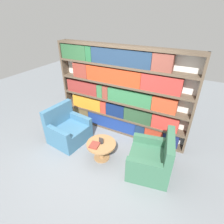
% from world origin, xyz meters
% --- Properties ---
extents(ground_plane, '(14.00, 14.00, 0.00)m').
position_xyz_m(ground_plane, '(0.00, 0.00, 0.00)').
color(ground_plane, slate).
extents(bookshelf, '(3.48, 0.30, 2.29)m').
position_xyz_m(bookshelf, '(-0.04, 1.38, 1.12)').
color(bookshelf, silver).
rests_on(bookshelf, ground_plane).
extents(armchair_left, '(0.90, 0.96, 0.93)m').
position_xyz_m(armchair_left, '(-1.01, 0.37, 0.30)').
color(armchair_left, '#386684').
rests_on(armchair_left, ground_plane).
extents(armchair_right, '(0.96, 1.02, 0.93)m').
position_xyz_m(armchair_right, '(1.19, 0.38, 0.30)').
color(armchair_right, '#336047').
rests_on(armchair_right, ground_plane).
extents(coffee_table, '(0.65, 0.65, 0.43)m').
position_xyz_m(coffee_table, '(0.09, 0.21, 0.31)').
color(coffee_table, olive).
rests_on(coffee_table, ground_plane).
extents(table_sign, '(0.10, 0.06, 0.15)m').
position_xyz_m(table_sign, '(0.09, 0.21, 0.49)').
color(table_sign, black).
rests_on(table_sign, coffee_table).
extents(stray_book, '(0.22, 0.25, 0.04)m').
position_xyz_m(stray_book, '(0.01, 0.07, 0.45)').
color(stray_book, brown).
rests_on(stray_book, coffee_table).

